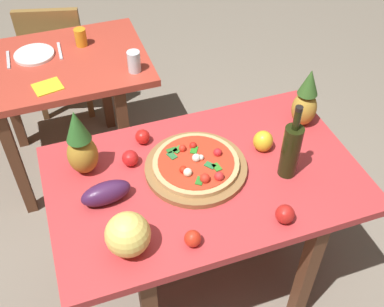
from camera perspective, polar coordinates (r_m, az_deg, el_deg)
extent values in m
plane|color=gray|center=(2.57, 1.24, -14.62)|extent=(10.00, 10.00, 0.00)
cube|color=brown|center=(2.20, 13.70, -14.12)|extent=(0.06, 0.06, 0.74)
cube|color=brown|center=(2.43, -9.47, -5.49)|extent=(0.06, 0.06, 0.74)
cube|color=brown|center=(2.57, 6.08, -1.57)|extent=(0.06, 0.06, 0.74)
cube|color=#BE3537|center=(1.97, 1.57, -3.11)|extent=(1.30, 0.81, 0.04)
cube|color=brown|center=(2.74, -20.52, -1.37)|extent=(0.06, 0.06, 0.74)
cube|color=brown|center=(2.73, -8.12, 1.54)|extent=(0.06, 0.06, 0.74)
cube|color=brown|center=(3.21, -21.28, 5.96)|extent=(0.06, 0.06, 0.74)
cube|color=brown|center=(3.21, -10.63, 8.47)|extent=(0.06, 0.06, 0.74)
cube|color=#BB3E2E|center=(2.73, -16.72, 10.18)|extent=(1.05, 0.71, 0.04)
cube|color=olive|center=(3.68, -12.16, 10.28)|extent=(0.04, 0.04, 0.41)
cube|color=olive|center=(3.74, -17.22, 9.82)|extent=(0.04, 0.04, 0.41)
cube|color=olive|center=(3.41, -12.56, 7.21)|extent=(0.04, 0.04, 0.41)
cube|color=olive|center=(3.48, -17.96, 6.76)|extent=(0.04, 0.04, 0.41)
cube|color=olive|center=(3.45, -15.67, 11.61)|extent=(0.49, 0.49, 0.04)
cube|color=olive|center=(3.19, -16.82, 13.18)|extent=(0.40, 0.14, 0.40)
cylinder|color=olive|center=(1.96, 0.48, -1.74)|extent=(0.43, 0.43, 0.02)
cylinder|color=tan|center=(1.95, 0.48, -1.26)|extent=(0.36, 0.36, 0.02)
cylinder|color=red|center=(1.94, 0.49, -0.99)|extent=(0.32, 0.32, 0.00)
sphere|color=red|center=(1.96, 3.14, 0.13)|extent=(0.04, 0.04, 0.04)
sphere|color=red|center=(1.87, 3.32, -2.79)|extent=(0.04, 0.04, 0.04)
sphere|color=red|center=(1.89, -1.07, -1.99)|extent=(0.03, 0.03, 0.03)
sphere|color=red|center=(1.98, -1.18, 0.63)|extent=(0.03, 0.03, 0.03)
sphere|color=red|center=(1.99, 0.12, 0.98)|extent=(0.03, 0.03, 0.03)
sphere|color=red|center=(1.86, 1.59, -3.05)|extent=(0.04, 0.04, 0.04)
cube|color=#297625|center=(1.86, 0.94, -3.33)|extent=(0.05, 0.05, 0.00)
cube|color=#308726|center=(1.91, 3.03, -1.66)|extent=(0.03, 0.05, 0.00)
cube|color=#2A8623|center=(1.98, 0.26, 0.44)|extent=(0.05, 0.05, 0.00)
cube|color=#2B7239|center=(1.96, -2.46, -0.25)|extent=(0.04, 0.05, 0.00)
cube|color=#287129|center=(1.98, -2.47, 0.39)|extent=(0.05, 0.03, 0.00)
cube|color=#328530|center=(1.98, -1.71, 0.50)|extent=(0.05, 0.05, 0.00)
cube|color=#297439|center=(1.92, 2.24, -1.50)|extent=(0.05, 0.05, 0.00)
sphere|color=white|center=(1.94, 0.52, -0.53)|extent=(0.04, 0.04, 0.04)
sphere|color=white|center=(1.94, 1.13, -0.47)|extent=(0.03, 0.03, 0.03)
sphere|color=white|center=(1.88, -0.52, -2.31)|extent=(0.04, 0.04, 0.04)
cylinder|color=black|center=(1.92, 11.90, 0.23)|extent=(0.08, 0.08, 0.24)
cylinder|color=black|center=(1.81, 12.66, 4.04)|extent=(0.03, 0.03, 0.09)
cylinder|color=black|center=(1.78, 12.92, 5.35)|extent=(0.03, 0.03, 0.02)
ellipsoid|color=#B2822A|center=(1.96, -13.15, -0.15)|extent=(0.13, 0.13, 0.17)
cone|color=#2F6929|center=(1.86, -13.92, 3.31)|extent=(0.10, 0.10, 0.14)
ellipsoid|color=#B99133|center=(2.20, 13.48, 5.34)|extent=(0.11, 0.11, 0.17)
cone|color=#346225|center=(2.12, 14.13, 8.44)|extent=(0.09, 0.09, 0.12)
sphere|color=#F1D566|center=(1.67, -7.82, -9.74)|extent=(0.16, 0.16, 0.16)
ellipsoid|color=yellow|center=(2.06, 8.64, 1.50)|extent=(0.09, 0.09, 0.10)
ellipsoid|color=#411D45|center=(1.85, -10.40, -4.83)|extent=(0.21, 0.11, 0.09)
sphere|color=red|center=(1.71, 0.08, -10.31)|extent=(0.06, 0.06, 0.06)
sphere|color=red|center=(1.99, -7.54, -0.57)|extent=(0.07, 0.07, 0.07)
sphere|color=red|center=(1.80, 11.25, -7.24)|extent=(0.07, 0.07, 0.07)
sphere|color=red|center=(2.09, -6.04, 2.05)|extent=(0.07, 0.07, 0.07)
cylinder|color=orange|center=(2.81, -13.40, 13.60)|extent=(0.07, 0.07, 0.10)
cylinder|color=silver|center=(2.53, -7.08, 11.05)|extent=(0.07, 0.07, 0.12)
cylinder|color=white|center=(2.80, -18.66, 11.33)|extent=(0.22, 0.22, 0.02)
cube|color=silver|center=(2.81, -21.46, 10.57)|extent=(0.02, 0.18, 0.01)
cube|color=silver|center=(2.80, -15.80, 11.93)|extent=(0.02, 0.18, 0.01)
cube|color=yellow|center=(2.53, -17.17, 7.77)|extent=(0.16, 0.15, 0.01)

